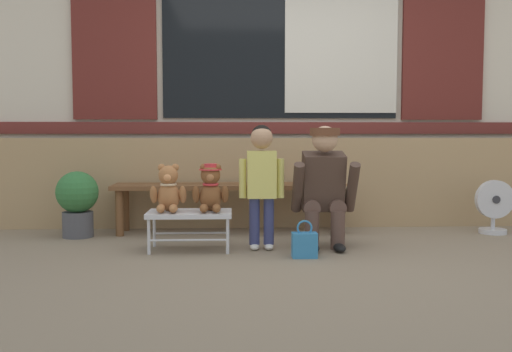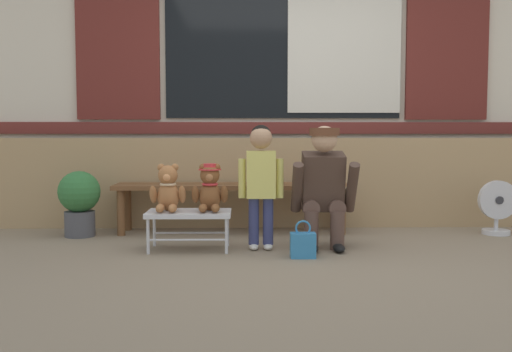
{
  "view_description": "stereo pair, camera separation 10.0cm",
  "coord_description": "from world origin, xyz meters",
  "px_view_note": "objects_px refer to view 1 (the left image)",
  "views": [
    {
      "loc": [
        -0.5,
        -4.05,
        0.89
      ],
      "look_at": [
        -0.31,
        0.53,
        0.55
      ],
      "focal_mm": 40.05,
      "sensor_mm": 36.0,
      "label": 1
    },
    {
      "loc": [
        -0.4,
        -4.05,
        0.89
      ],
      "look_at": [
        -0.31,
        0.53,
        0.55
      ],
      "focal_mm": 40.05,
      "sensor_mm": 36.0,
      "label": 2
    }
  ],
  "objects_px": {
    "child_standing": "(262,173)",
    "teddy_bear_with_hat": "(211,189)",
    "teddy_bear_plain": "(168,190)",
    "potted_plant": "(77,200)",
    "wooden_bench_long": "(231,191)",
    "small_display_bench": "(190,216)",
    "handbag_on_ground": "(304,244)",
    "floor_fan": "(494,207)",
    "adult_crouching": "(325,186)"
  },
  "relations": [
    {
      "from": "handbag_on_ground",
      "to": "potted_plant",
      "type": "xyz_separation_m",
      "value": [
        -1.85,
        0.9,
        0.23
      ]
    },
    {
      "from": "wooden_bench_long",
      "to": "floor_fan",
      "type": "height_order",
      "value": "floor_fan"
    },
    {
      "from": "wooden_bench_long",
      "to": "teddy_bear_plain",
      "type": "bearing_deg",
      "value": -121.4
    },
    {
      "from": "wooden_bench_long",
      "to": "handbag_on_ground",
      "type": "bearing_deg",
      "value": -63.72
    },
    {
      "from": "adult_crouching",
      "to": "handbag_on_ground",
      "type": "xyz_separation_m",
      "value": [
        -0.2,
        -0.35,
        -0.38
      ]
    },
    {
      "from": "small_display_bench",
      "to": "child_standing",
      "type": "height_order",
      "value": "child_standing"
    },
    {
      "from": "teddy_bear_plain",
      "to": "floor_fan",
      "type": "relative_size",
      "value": 0.76
    },
    {
      "from": "handbag_on_ground",
      "to": "floor_fan",
      "type": "height_order",
      "value": "floor_fan"
    },
    {
      "from": "teddy_bear_plain",
      "to": "potted_plant",
      "type": "relative_size",
      "value": 0.64
    },
    {
      "from": "floor_fan",
      "to": "teddy_bear_with_hat",
      "type": "bearing_deg",
      "value": -166.3
    },
    {
      "from": "wooden_bench_long",
      "to": "teddy_bear_with_hat",
      "type": "xyz_separation_m",
      "value": [
        -0.15,
        -0.77,
        0.1
      ]
    },
    {
      "from": "teddy_bear_plain",
      "to": "small_display_bench",
      "type": "bearing_deg",
      "value": -0.51
    },
    {
      "from": "child_standing",
      "to": "floor_fan",
      "type": "relative_size",
      "value": 2.0
    },
    {
      "from": "teddy_bear_with_hat",
      "to": "child_standing",
      "type": "distance_m",
      "value": 0.41
    },
    {
      "from": "small_display_bench",
      "to": "potted_plant",
      "type": "xyz_separation_m",
      "value": [
        -1.01,
        0.6,
        0.06
      ]
    },
    {
      "from": "child_standing",
      "to": "floor_fan",
      "type": "height_order",
      "value": "child_standing"
    },
    {
      "from": "teddy_bear_with_hat",
      "to": "handbag_on_ground",
      "type": "height_order",
      "value": "teddy_bear_with_hat"
    },
    {
      "from": "adult_crouching",
      "to": "handbag_on_ground",
      "type": "relative_size",
      "value": 3.49
    },
    {
      "from": "teddy_bear_plain",
      "to": "child_standing",
      "type": "distance_m",
      "value": 0.72
    },
    {
      "from": "small_display_bench",
      "to": "handbag_on_ground",
      "type": "xyz_separation_m",
      "value": [
        0.84,
        -0.3,
        -0.17
      ]
    },
    {
      "from": "small_display_bench",
      "to": "floor_fan",
      "type": "bearing_deg",
      "value": 12.95
    },
    {
      "from": "wooden_bench_long",
      "to": "adult_crouching",
      "type": "xyz_separation_m",
      "value": [
        0.73,
        -0.72,
        0.11
      ]
    },
    {
      "from": "child_standing",
      "to": "adult_crouching",
      "type": "relative_size",
      "value": 1.01
    },
    {
      "from": "wooden_bench_long",
      "to": "small_display_bench",
      "type": "relative_size",
      "value": 3.28
    },
    {
      "from": "adult_crouching",
      "to": "floor_fan",
      "type": "xyz_separation_m",
      "value": [
        1.61,
        0.55,
        -0.24
      ]
    },
    {
      "from": "teddy_bear_plain",
      "to": "adult_crouching",
      "type": "height_order",
      "value": "adult_crouching"
    },
    {
      "from": "handbag_on_ground",
      "to": "teddy_bear_plain",
      "type": "bearing_deg",
      "value": 163.44
    },
    {
      "from": "teddy_bear_plain",
      "to": "child_standing",
      "type": "relative_size",
      "value": 0.38
    },
    {
      "from": "handbag_on_ground",
      "to": "child_standing",
      "type": "bearing_deg",
      "value": 134.19
    },
    {
      "from": "small_display_bench",
      "to": "teddy_bear_plain",
      "type": "relative_size",
      "value": 1.76
    },
    {
      "from": "child_standing",
      "to": "teddy_bear_with_hat",
      "type": "bearing_deg",
      "value": -179.6
    },
    {
      "from": "teddy_bear_with_hat",
      "to": "child_standing",
      "type": "bearing_deg",
      "value": 0.4
    },
    {
      "from": "small_display_bench",
      "to": "handbag_on_ground",
      "type": "bearing_deg",
      "value": -19.39
    },
    {
      "from": "child_standing",
      "to": "floor_fan",
      "type": "bearing_deg",
      "value": 16.05
    },
    {
      "from": "wooden_bench_long",
      "to": "teddy_bear_with_hat",
      "type": "bearing_deg",
      "value": -101.2
    },
    {
      "from": "teddy_bear_plain",
      "to": "floor_fan",
      "type": "bearing_deg",
      "value": 12.21
    },
    {
      "from": "adult_crouching",
      "to": "handbag_on_ground",
      "type": "distance_m",
      "value": 0.56
    },
    {
      "from": "small_display_bench",
      "to": "wooden_bench_long",
      "type": "bearing_deg",
      "value": 68.03
    },
    {
      "from": "small_display_bench",
      "to": "handbag_on_ground",
      "type": "distance_m",
      "value": 0.91
    },
    {
      "from": "wooden_bench_long",
      "to": "adult_crouching",
      "type": "height_order",
      "value": "adult_crouching"
    },
    {
      "from": "wooden_bench_long",
      "to": "handbag_on_ground",
      "type": "height_order",
      "value": "wooden_bench_long"
    },
    {
      "from": "teddy_bear_with_hat",
      "to": "child_standing",
      "type": "height_order",
      "value": "child_standing"
    },
    {
      "from": "small_display_bench",
      "to": "teddy_bear_plain",
      "type": "distance_m",
      "value": 0.25
    },
    {
      "from": "small_display_bench",
      "to": "potted_plant",
      "type": "distance_m",
      "value": 1.17
    },
    {
      "from": "child_standing",
      "to": "potted_plant",
      "type": "height_order",
      "value": "child_standing"
    },
    {
      "from": "teddy_bear_plain",
      "to": "handbag_on_ground",
      "type": "relative_size",
      "value": 1.34
    },
    {
      "from": "small_display_bench",
      "to": "floor_fan",
      "type": "xyz_separation_m",
      "value": [
        2.66,
        0.61,
        -0.03
      ]
    },
    {
      "from": "child_standing",
      "to": "wooden_bench_long",
      "type": "bearing_deg",
      "value": 107.06
    },
    {
      "from": "teddy_bear_plain",
      "to": "teddy_bear_with_hat",
      "type": "bearing_deg",
      "value": 0.13
    },
    {
      "from": "teddy_bear_with_hat",
      "to": "adult_crouching",
      "type": "relative_size",
      "value": 0.38
    }
  ]
}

